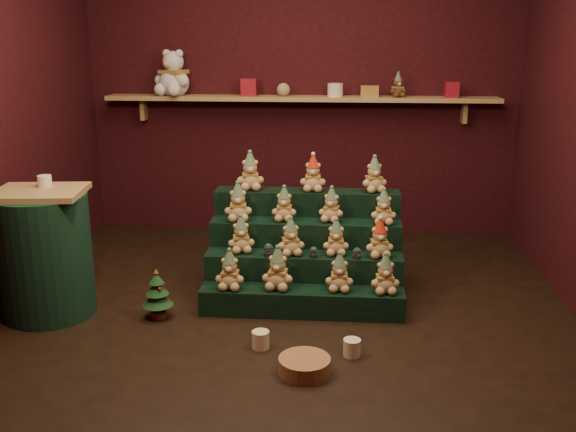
# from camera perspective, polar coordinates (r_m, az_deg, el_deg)

# --- Properties ---
(ground) EXTENTS (4.00, 4.00, 0.00)m
(ground) POSITION_cam_1_polar(r_m,az_deg,el_deg) (4.49, -0.41, -8.65)
(ground) COLOR black
(ground) RESTS_ON ground
(back_wall) EXTENTS (4.00, 0.10, 2.80)m
(back_wall) POSITION_cam_1_polar(r_m,az_deg,el_deg) (6.15, 1.23, 11.49)
(back_wall) COLOR black
(back_wall) RESTS_ON ground
(front_wall) EXTENTS (4.00, 0.10, 2.80)m
(front_wall) POSITION_cam_1_polar(r_m,az_deg,el_deg) (2.11, -5.25, 3.23)
(front_wall) COLOR black
(front_wall) RESTS_ON ground
(back_shelf) EXTENTS (3.60, 0.26, 0.24)m
(back_shelf) POSITION_cam_1_polar(r_m,az_deg,el_deg) (5.99, 1.12, 10.35)
(back_shelf) COLOR tan
(back_shelf) RESTS_ON ground
(riser_tier_front) EXTENTS (1.40, 0.22, 0.18)m
(riser_tier_front) POSITION_cam_1_polar(r_m,az_deg,el_deg) (4.45, 1.24, -7.62)
(riser_tier_front) COLOR black
(riser_tier_front) RESTS_ON ground
(riser_tier_midfront) EXTENTS (1.40, 0.22, 0.36)m
(riser_tier_midfront) POSITION_cam_1_polar(r_m,az_deg,el_deg) (4.62, 1.40, -5.52)
(riser_tier_midfront) COLOR black
(riser_tier_midfront) RESTS_ON ground
(riser_tier_midback) EXTENTS (1.40, 0.22, 0.54)m
(riser_tier_midback) POSITION_cam_1_polar(r_m,az_deg,el_deg) (4.80, 1.55, -3.57)
(riser_tier_midback) COLOR black
(riser_tier_midback) RESTS_ON ground
(riser_tier_back) EXTENTS (1.40, 0.22, 0.72)m
(riser_tier_back) POSITION_cam_1_polar(r_m,az_deg,el_deg) (4.98, 1.69, -1.75)
(riser_tier_back) COLOR black
(riser_tier_back) RESTS_ON ground
(teddy_0) EXTENTS (0.20, 0.18, 0.28)m
(teddy_0) POSITION_cam_1_polar(r_m,az_deg,el_deg) (4.40, -5.19, -4.76)
(teddy_0) COLOR tan
(teddy_0) RESTS_ON riser_tier_front
(teddy_1) EXTENTS (0.23, 0.21, 0.30)m
(teddy_1) POSITION_cam_1_polar(r_m,az_deg,el_deg) (4.38, -0.91, -4.66)
(teddy_1) COLOR tan
(teddy_1) RESTS_ON riser_tier_front
(teddy_2) EXTENTS (0.19, 0.17, 0.26)m
(teddy_2) POSITION_cam_1_polar(r_m,az_deg,el_deg) (4.37, 4.59, -4.98)
(teddy_2) COLOR tan
(teddy_2) RESTS_ON riser_tier_front
(teddy_3) EXTENTS (0.21, 0.19, 0.27)m
(teddy_3) POSITION_cam_1_polar(r_m,az_deg,el_deg) (4.37, 8.64, -5.09)
(teddy_3) COLOR tan
(teddy_3) RESTS_ON riser_tier_front
(teddy_4) EXTENTS (0.22, 0.21, 0.27)m
(teddy_4) POSITION_cam_1_polar(r_m,az_deg,el_deg) (4.58, -4.20, -1.61)
(teddy_4) COLOR tan
(teddy_4) RESTS_ON riser_tier_midfront
(teddy_5) EXTENTS (0.23, 0.22, 0.27)m
(teddy_5) POSITION_cam_1_polar(r_m,az_deg,el_deg) (4.51, 0.24, -1.83)
(teddy_5) COLOR tan
(teddy_5) RESTS_ON riser_tier_midfront
(teddy_6) EXTENTS (0.19, 0.17, 0.26)m
(teddy_6) POSITION_cam_1_polar(r_m,az_deg,el_deg) (4.53, 4.29, -1.88)
(teddy_6) COLOR tan
(teddy_6) RESTS_ON riser_tier_midfront
(teddy_7) EXTENTS (0.22, 0.20, 0.27)m
(teddy_7) POSITION_cam_1_polar(r_m,az_deg,el_deg) (4.51, 8.14, -1.96)
(teddy_7) COLOR tan
(teddy_7) RESTS_ON riser_tier_midfront
(teddy_8) EXTENTS (0.22, 0.21, 0.28)m
(teddy_8) POSITION_cam_1_polar(r_m,az_deg,el_deg) (4.71, -4.46, 1.28)
(teddy_8) COLOR tan
(teddy_8) RESTS_ON riser_tier_midback
(teddy_9) EXTENTS (0.19, 0.17, 0.25)m
(teddy_9) POSITION_cam_1_polar(r_m,az_deg,el_deg) (4.70, -0.34, 1.09)
(teddy_9) COLOR tan
(teddy_9) RESTS_ON riser_tier_midback
(teddy_10) EXTENTS (0.21, 0.20, 0.25)m
(teddy_10) POSITION_cam_1_polar(r_m,az_deg,el_deg) (4.69, 3.89, 1.02)
(teddy_10) COLOR tan
(teddy_10) RESTS_ON riser_tier_midback
(teddy_11) EXTENTS (0.19, 0.17, 0.25)m
(teddy_11) POSITION_cam_1_polar(r_m,az_deg,el_deg) (4.67, 8.50, 0.82)
(teddy_11) COLOR tan
(teddy_11) RESTS_ON riser_tier_midback
(teddy_12) EXTENTS (0.24, 0.22, 0.29)m
(teddy_12) POSITION_cam_1_polar(r_m,az_deg,el_deg) (4.89, -3.38, 4.01)
(teddy_12) COLOR tan
(teddy_12) RESTS_ON riser_tier_back
(teddy_13) EXTENTS (0.19, 0.18, 0.27)m
(teddy_13) POSITION_cam_1_polar(r_m,az_deg,el_deg) (4.84, 2.24, 3.81)
(teddy_13) COLOR tan
(teddy_13) RESTS_ON riser_tier_back
(teddy_14) EXTENTS (0.23, 0.22, 0.27)m
(teddy_14) POSITION_cam_1_polar(r_m,az_deg,el_deg) (4.85, 7.67, 3.69)
(teddy_14) COLOR tan
(teddy_14) RESTS_ON riser_tier_back
(snow_globe_a) EXTENTS (0.07, 0.07, 0.09)m
(snow_globe_a) POSITION_cam_1_polar(r_m,az_deg,el_deg) (4.51, -1.75, -3.02)
(snow_globe_a) COLOR black
(snow_globe_a) RESTS_ON riser_tier_midfront
(snow_globe_b) EXTENTS (0.06, 0.06, 0.08)m
(snow_globe_b) POSITION_cam_1_polar(r_m,az_deg,el_deg) (4.49, 2.29, -3.21)
(snow_globe_b) COLOR black
(snow_globe_b) RESTS_ON riser_tier_midfront
(snow_globe_c) EXTENTS (0.06, 0.06, 0.08)m
(snow_globe_c) POSITION_cam_1_polar(r_m,az_deg,el_deg) (4.49, 6.15, -3.28)
(snow_globe_c) COLOR black
(snow_globe_c) RESTS_ON riser_tier_midfront
(side_table) EXTENTS (0.62, 0.61, 0.88)m
(side_table) POSITION_cam_1_polar(r_m,az_deg,el_deg) (4.64, -20.76, -3.14)
(side_table) COLOR tan
(side_table) RESTS_ON ground
(table_ornament) EXTENTS (0.09, 0.09, 0.07)m
(table_ornament) POSITION_cam_1_polar(r_m,az_deg,el_deg) (4.61, -20.82, 2.94)
(table_ornament) COLOR beige
(table_ornament) RESTS_ON side_table
(mini_christmas_tree) EXTENTS (0.21, 0.21, 0.36)m
(mini_christmas_tree) POSITION_cam_1_polar(r_m,az_deg,el_deg) (4.45, -11.54, -6.81)
(mini_christmas_tree) COLOR #422617
(mini_christmas_tree) RESTS_ON ground
(mug_left) EXTENTS (0.11, 0.11, 0.11)m
(mug_left) POSITION_cam_1_polar(r_m,az_deg,el_deg) (4.01, -2.45, -10.92)
(mug_left) COLOR beige
(mug_left) RESTS_ON ground
(mug_right) EXTENTS (0.11, 0.11, 0.11)m
(mug_right) POSITION_cam_1_polar(r_m,az_deg,el_deg) (3.94, 5.70, -11.56)
(mug_right) COLOR beige
(mug_right) RESTS_ON ground
(wicker_basket) EXTENTS (0.35, 0.35, 0.09)m
(wicker_basket) POSITION_cam_1_polar(r_m,az_deg,el_deg) (3.74, 1.48, -13.15)
(wicker_basket) COLOR #9C6A3E
(wicker_basket) RESTS_ON ground
(white_bear) EXTENTS (0.48, 0.46, 0.52)m
(white_bear) POSITION_cam_1_polar(r_m,az_deg,el_deg) (6.11, -10.15, 12.93)
(white_bear) COLOR silver
(white_bear) RESTS_ON back_shelf
(brown_bear) EXTENTS (0.19, 0.18, 0.21)m
(brown_bear) POSITION_cam_1_polar(r_m,az_deg,el_deg) (5.95, 9.74, 11.39)
(brown_bear) COLOR #4F2F1A
(brown_bear) RESTS_ON back_shelf
(gift_tin_red_a) EXTENTS (0.14, 0.14, 0.16)m
(gift_tin_red_a) POSITION_cam_1_polar(r_m,az_deg,el_deg) (6.00, -3.47, 11.36)
(gift_tin_red_a) COLOR #A61928
(gift_tin_red_a) RESTS_ON back_shelf
(gift_tin_cream) EXTENTS (0.14, 0.14, 0.12)m
(gift_tin_cream) POSITION_cam_1_polar(r_m,az_deg,el_deg) (5.95, 4.22, 11.11)
(gift_tin_cream) COLOR beige
(gift_tin_cream) RESTS_ON back_shelf
(gift_tin_red_b) EXTENTS (0.12, 0.12, 0.14)m
(gift_tin_red_b) POSITION_cam_1_polar(r_m,az_deg,el_deg) (6.03, 14.33, 10.83)
(gift_tin_red_b) COLOR #A61928
(gift_tin_red_b) RESTS_ON back_shelf
(shelf_plush_ball) EXTENTS (0.12, 0.12, 0.12)m
(shelf_plush_ball) POSITION_cam_1_polar(r_m,az_deg,el_deg) (5.97, -0.41, 11.17)
(shelf_plush_ball) COLOR tan
(shelf_plush_ball) RESTS_ON back_shelf
(scarf_gift_box) EXTENTS (0.16, 0.10, 0.10)m
(scarf_gift_box) POSITION_cam_1_polar(r_m,az_deg,el_deg) (5.95, 7.26, 10.94)
(scarf_gift_box) COLOR #CA691C
(scarf_gift_box) RESTS_ON back_shelf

